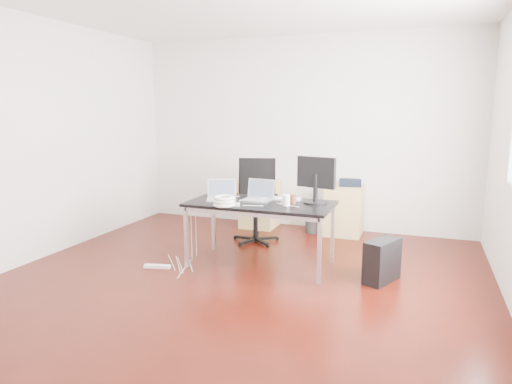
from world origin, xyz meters
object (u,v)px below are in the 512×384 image
(filing_cabinet_left, at_px, (260,204))
(pc_tower, at_px, (382,261))
(filing_cabinet_right, at_px, (344,210))
(desk, at_px, (260,207))
(office_chair, at_px, (256,196))

(filing_cabinet_left, height_order, pc_tower, filing_cabinet_left)
(filing_cabinet_left, relative_size, filing_cabinet_right, 1.00)
(desk, xyz_separation_m, filing_cabinet_right, (0.67, 1.64, -0.33))
(desk, xyz_separation_m, office_chair, (-0.40, 0.94, -0.07))
(filing_cabinet_right, bearing_deg, desk, -112.13)
(office_chair, relative_size, filing_cabinet_left, 1.54)
(desk, bearing_deg, office_chair, 112.93)
(filing_cabinet_left, xyz_separation_m, pc_tower, (1.94, -1.68, -0.13))
(desk, relative_size, pc_tower, 3.56)
(office_chair, bearing_deg, filing_cabinet_left, 90.66)
(desk, distance_m, filing_cabinet_right, 1.80)
(office_chair, xyz_separation_m, filing_cabinet_left, (-0.20, 0.71, -0.26))
(pc_tower, bearing_deg, office_chair, 174.82)
(filing_cabinet_left, distance_m, filing_cabinet_right, 1.27)
(desk, height_order, office_chair, office_chair)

